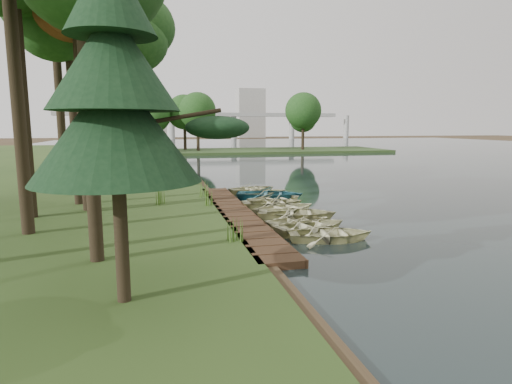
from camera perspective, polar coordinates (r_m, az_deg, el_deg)
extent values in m
plane|color=#3D2F1D|center=(21.19, 1.57, -3.24)|extent=(300.00, 300.00, 0.00)
cube|color=#1C2727|center=(53.55, 28.14, 3.07)|extent=(130.00, 200.00, 0.05)
cube|color=#392516|center=(20.82, -2.69, -3.05)|extent=(1.60, 16.00, 0.30)
cube|color=#2B421D|center=(71.41, -2.45, 5.46)|extent=(50.00, 14.00, 0.45)
cylinder|color=black|center=(70.77, -21.51, 6.95)|extent=(0.50, 0.50, 4.80)
sphere|color=#1E4617|center=(70.78, -21.68, 9.86)|extent=(5.60, 5.60, 5.60)
cylinder|color=black|center=(70.13, -16.08, 7.21)|extent=(0.50, 0.50, 4.80)
sphere|color=#1E4617|center=(70.14, -16.21, 10.14)|extent=(5.60, 5.60, 5.60)
cylinder|color=black|center=(70.13, -10.59, 7.40)|extent=(0.50, 0.50, 4.80)
sphere|color=#1E4617|center=(70.14, -10.67, 10.34)|extent=(5.60, 5.60, 5.60)
cylinder|color=black|center=(70.76, -5.14, 7.52)|extent=(0.50, 0.50, 4.80)
sphere|color=#1E4617|center=(70.77, -5.18, 10.44)|extent=(5.60, 5.60, 5.60)
cylinder|color=black|center=(72.00, 0.16, 7.58)|extent=(0.50, 0.50, 4.80)
sphere|color=#1E4617|center=(72.01, 0.16, 10.45)|extent=(5.60, 5.60, 5.60)
cylinder|color=black|center=(73.82, 5.25, 7.58)|extent=(0.50, 0.50, 4.80)
sphere|color=#1E4617|center=(73.83, 5.29, 10.37)|extent=(5.60, 5.60, 5.60)
cylinder|color=black|center=(76.19, 10.05, 7.52)|extent=(0.50, 0.50, 4.80)
sphere|color=#1E4617|center=(76.20, 10.12, 10.22)|extent=(5.60, 5.60, 5.60)
cube|color=#A5A5A0|center=(140.91, -7.07, 10.23)|extent=(90.00, 4.00, 1.20)
cylinder|color=#A5A5A0|center=(140.80, -19.39, 8.17)|extent=(1.80, 1.80, 8.00)
cylinder|color=#A5A5A0|center=(140.13, -11.15, 8.50)|extent=(1.80, 1.80, 8.00)
cylinder|color=#A5A5A0|center=(142.30, -2.99, 8.66)|extent=(1.80, 1.80, 8.00)
cylinder|color=#A5A5A0|center=(147.18, 4.78, 8.64)|extent=(1.80, 1.80, 8.00)
cylinder|color=#A5A5A0|center=(154.51, 11.94, 8.49)|extent=(1.80, 1.80, 8.00)
cube|color=#A5A5A0|center=(163.94, -0.77, 10.44)|extent=(10.00, 8.00, 18.00)
cube|color=#A5A5A0|center=(165.04, -13.26, 9.15)|extent=(8.00, 8.00, 12.00)
imported|color=beige|center=(16.76, 9.89, -5.26)|extent=(3.59, 2.80, 0.68)
imported|color=beige|center=(17.93, 7.44, -4.25)|extent=(3.84, 3.16, 0.69)
imported|color=beige|center=(18.82, 5.72, -3.70)|extent=(3.34, 2.65, 0.62)
imported|color=beige|center=(20.18, 5.47, -2.64)|extent=(4.30, 3.58, 0.77)
imported|color=beige|center=(21.45, 4.05, -2.01)|extent=(4.10, 3.53, 0.71)
imported|color=beige|center=(23.10, 2.22, -1.24)|extent=(3.39, 2.48, 0.69)
imported|color=beige|center=(24.23, 2.64, -0.79)|extent=(3.71, 3.04, 0.67)
imported|color=#2C6E7C|center=(25.44, 1.85, -0.16)|extent=(4.59, 3.86, 0.81)
imported|color=beige|center=(26.67, 0.96, 0.10)|extent=(3.61, 2.88, 0.67)
imported|color=beige|center=(28.18, -0.44, 0.57)|extent=(3.66, 3.00, 0.66)
imported|color=beige|center=(31.44, -15.44, 1.67)|extent=(3.74, 2.69, 0.77)
cylinder|color=black|center=(13.70, -21.42, 9.88)|extent=(0.42, 0.42, 9.05)
cylinder|color=black|center=(18.47, -29.36, 12.65)|extent=(0.47, 0.47, 11.43)
cylinder|color=black|center=(22.41, -22.20, 9.92)|extent=(0.43, 0.43, 9.62)
ellipsoid|color=brown|center=(23.07, -22.95, 21.93)|extent=(3.59, 3.59, 3.05)
cylinder|color=black|center=(21.76, -28.79, 12.40)|extent=(0.48, 0.48, 11.78)
cylinder|color=black|center=(24.40, -23.16, 9.31)|extent=(0.43, 0.43, 9.27)
ellipsoid|color=#1E4617|center=(24.93, -23.85, 20.00)|extent=(3.68, 3.68, 3.13)
cylinder|color=black|center=(29.36, -24.79, 12.15)|extent=(0.49, 0.49, 12.47)
cylinder|color=black|center=(28.80, -17.84, 9.40)|extent=(0.42, 0.42, 9.25)
ellipsoid|color=#1E4617|center=(29.24, -18.29, 18.48)|extent=(4.81, 4.81, 4.09)
cylinder|color=black|center=(10.49, -17.54, -5.18)|extent=(0.32, 0.32, 3.34)
cone|color=black|center=(10.20, -18.20, 8.54)|extent=(3.80, 3.80, 2.60)
cone|color=black|center=(10.30, -18.60, 16.48)|extent=(2.90, 2.90, 2.25)
cone|color=#3F661E|center=(15.42, -2.76, -5.03)|extent=(0.60, 0.60, 0.88)
cone|color=#3F661E|center=(22.45, -6.13, -0.57)|extent=(0.60, 0.60, 0.97)
cone|color=#3F661E|center=(23.18, -12.70, -0.27)|extent=(0.60, 0.60, 1.10)
cone|color=#3F661E|center=(25.44, -6.98, 0.52)|extent=(0.60, 0.60, 0.96)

